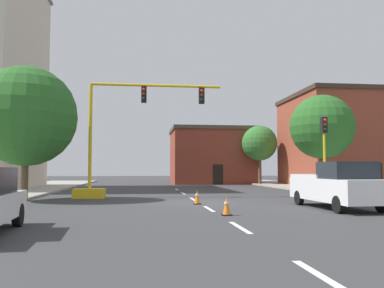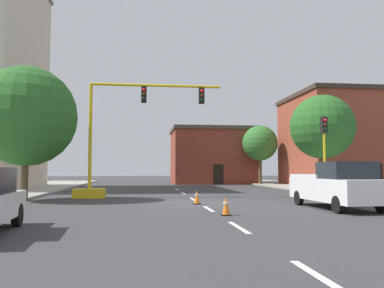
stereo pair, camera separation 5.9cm
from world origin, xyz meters
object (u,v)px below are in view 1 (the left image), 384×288
Objects in this scene: pickup_truck_white at (337,186)px; traffic_cone_roadside_b at (197,197)px; tree_right_far at (259,143)px; traffic_signal_gantry at (109,160)px; traffic_light_pole_right at (324,138)px; tree_right_mid at (322,127)px; traffic_cone_roadside_a at (227,206)px; tree_left_near at (26,116)px.

pickup_truck_white is 7.86× the size of traffic_cone_roadside_b.
tree_right_far is at bearing 66.37° from traffic_cone_roadside_b.
traffic_signal_gantry reaches higher than traffic_light_pole_right.
traffic_cone_roadside_b is (-11.16, -10.21, -4.61)m from tree_right_mid.
traffic_signal_gantry is 1.60× the size of pickup_truck_white.
traffic_signal_gantry is 1.17× the size of tree_right_mid.
tree_right_mid is at bearing 18.85° from traffic_signal_gantry.
traffic_cone_roadside_a is at bearing -108.98° from tree_right_far.
tree_left_near reaches higher than traffic_cone_roadside_a.
traffic_light_pole_right reaches higher than traffic_cone_roadside_a.
traffic_light_pole_right is 7.53m from tree_right_mid.
pickup_truck_white is at bearing -112.74° from tree_right_mid.
tree_right_mid reaches higher than tree_left_near.
tree_right_mid reaches higher than traffic_signal_gantry.
tree_right_mid reaches higher than tree_right_far.
traffic_signal_gantry is 22.72m from tree_right_far.
tree_right_mid is (3.02, 6.75, 1.43)m from traffic_light_pole_right.
tree_left_near is (-18.64, -19.12, 0.10)m from tree_right_far.
traffic_cone_roadside_b is at bearing 152.96° from pickup_truck_white.
traffic_signal_gantry is 16.89m from tree_right_mid.
tree_right_mid is at bearing 54.43° from traffic_cone_roadside_a.
tree_right_far is (14.36, 17.46, 2.22)m from traffic_signal_gantry.
traffic_signal_gantry reaches higher than tree_right_far.
traffic_light_pole_right is 18.91m from tree_right_far.
pickup_truck_white is at bearing -22.57° from tree_left_near.
tree_right_far is at bearing 96.66° from tree_right_mid.
tree_right_far is at bearing 80.79° from pickup_truck_white.
tree_right_far is 0.87× the size of tree_left_near.
traffic_cone_roadside_b is (-9.75, -22.28, -4.10)m from tree_right_far.
traffic_light_pole_right is at bearing -94.88° from tree_right_far.
tree_left_near is (-17.04, -0.30, 1.02)m from traffic_light_pole_right.
traffic_cone_roadside_b is at bearing -19.56° from tree_left_near.
tree_right_mid reaches higher than pickup_truck_white.
tree_right_far is 9.14× the size of traffic_cone_roadside_b.
traffic_cone_roadside_a is (-7.70, -8.25, -3.18)m from traffic_light_pole_right.
traffic_signal_gantry is 1.81× the size of traffic_light_pole_right.
pickup_truck_white is at bearing -27.04° from traffic_cone_roadside_b.
pickup_truck_white is at bearing -111.26° from traffic_light_pole_right.
tree_left_near is at bearing 139.58° from traffic_cone_roadside_a.
tree_right_mid is 21.26m from tree_left_near.
tree_right_mid is 1.03× the size of tree_left_near.
traffic_light_pole_right is 6.82× the size of traffic_cone_roadside_a.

